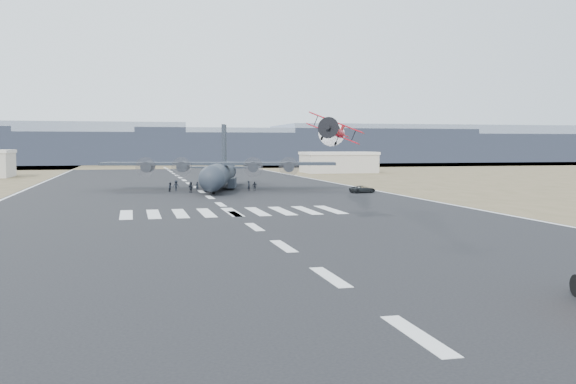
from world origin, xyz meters
name	(u,v)px	position (x,y,z in m)	size (l,w,h in m)	color
ground	(418,335)	(0.00, 0.00, 0.00)	(500.00, 500.00, 0.00)	black
scrub_far	(161,165)	(0.00, 230.00, 0.00)	(500.00, 80.00, 0.00)	brown
runway_markings	(221,204)	(0.00, 60.00, 0.01)	(60.00, 260.00, 0.01)	silver
ridge_seg_d	(158,148)	(0.00, 260.00, 6.50)	(150.00, 50.00, 13.00)	slate
ridge_seg_e	(303,146)	(65.00, 260.00, 7.50)	(150.00, 50.00, 15.00)	slate
ridge_seg_f	(433,144)	(130.00, 260.00, 8.50)	(150.00, 50.00, 17.00)	slate
ridge_seg_g	(551,148)	(195.00, 260.00, 6.50)	(150.00, 50.00, 13.00)	slate
hangar_right	(339,162)	(46.00, 150.00, 3.01)	(20.50, 12.50, 5.90)	#AAA397
aerobatic_biplane	(335,130)	(7.69, 34.97, 9.22)	(5.33, 5.29, 3.25)	#BA0C2B
smoke_trail	(331,133)	(13.92, 55.70, 9.40)	(9.04, 25.20, 3.56)	white
transport_aircraft	(220,172)	(3.87, 89.57, 3.04)	(40.68, 33.29, 11.81)	#1F272F
support_vehicle	(363,189)	(25.45, 75.05, 0.60)	(1.99, 4.31, 1.20)	black
crew_a	(197,186)	(-0.44, 86.25, 0.79)	(0.57, 0.47, 1.57)	black
crew_b	(209,188)	(0.85, 79.99, 0.83)	(0.81, 0.50, 1.67)	black
crew_c	(176,186)	(-4.02, 86.41, 0.92)	(1.18, 0.55, 1.83)	black
crew_d	(255,186)	(9.18, 84.06, 0.79)	(0.92, 0.47, 1.57)	black
crew_e	(205,187)	(0.62, 83.17, 0.81)	(0.79, 0.48, 1.61)	black
crew_f	(191,187)	(-1.89, 82.35, 0.87)	(1.61, 0.52, 1.73)	black
crew_g	(249,186)	(8.11, 83.87, 0.86)	(0.63, 0.52, 1.72)	black
crew_h	(170,187)	(-5.06, 84.56, 0.80)	(0.78, 0.48, 1.60)	black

